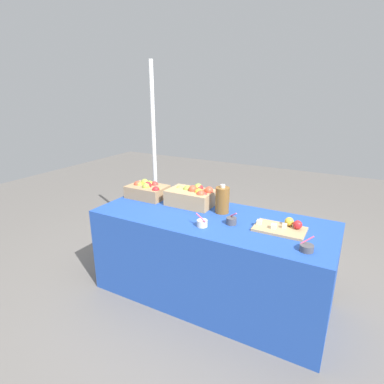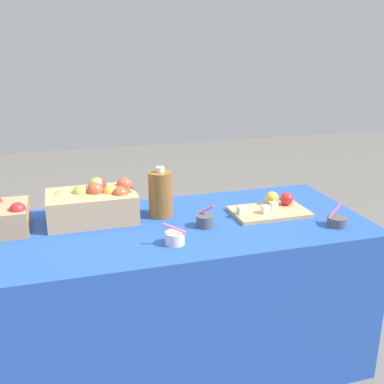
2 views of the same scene
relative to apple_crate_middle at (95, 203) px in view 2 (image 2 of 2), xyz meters
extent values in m
plane|color=slate|center=(0.26, -0.16, -0.82)|extent=(10.00, 10.00, 0.00)
cube|color=#234CAD|center=(0.26, -0.16, -0.45)|extent=(1.90, 0.76, 0.74)
sphere|color=red|center=(-0.32, -0.08, 0.03)|extent=(0.07, 0.07, 0.07)
sphere|color=gold|center=(-0.33, -0.07, 0.02)|extent=(0.07, 0.07, 0.07)
cube|color=tan|center=(-0.01, 0.00, -0.01)|extent=(0.40, 0.26, 0.13)
sphere|color=#B2C64C|center=(-0.14, 0.03, 0.03)|extent=(0.07, 0.07, 0.07)
sphere|color=gold|center=(0.07, -0.02, 0.05)|extent=(0.07, 0.07, 0.07)
sphere|color=#D14C33|center=(0.11, 0.04, 0.03)|extent=(0.07, 0.07, 0.07)
sphere|color=#B2332D|center=(0.13, -0.04, 0.03)|extent=(0.07, 0.07, 0.07)
sphere|color=#D14C33|center=(0.15, 0.03, 0.06)|extent=(0.07, 0.07, 0.07)
sphere|color=red|center=(0.03, 0.08, 0.05)|extent=(0.07, 0.07, 0.07)
sphere|color=#D14C33|center=(0.11, -0.05, 0.05)|extent=(0.07, 0.07, 0.07)
sphere|color=#99B742|center=(-0.06, 0.01, 0.05)|extent=(0.07, 0.07, 0.07)
sphere|color=#D14C33|center=(0.01, 0.00, 0.06)|extent=(0.07, 0.07, 0.07)
sphere|color=#99B742|center=(0.02, 0.08, 0.06)|extent=(0.07, 0.07, 0.07)
cube|color=tan|center=(0.80, -0.16, -0.07)|extent=(0.36, 0.22, 0.02)
sphere|color=gold|center=(0.85, -0.09, -0.03)|extent=(0.06, 0.06, 0.06)
cube|color=beige|center=(0.83, -0.14, -0.05)|extent=(0.04, 0.04, 0.03)
sphere|color=red|center=(0.92, -0.11, -0.03)|extent=(0.06, 0.06, 0.06)
cube|color=beige|center=(0.77, -0.19, -0.04)|extent=(0.04, 0.04, 0.04)
cube|color=beige|center=(0.66, -0.17, -0.05)|extent=(0.04, 0.04, 0.04)
cylinder|color=silver|center=(0.28, -0.37, -0.06)|extent=(0.08, 0.08, 0.05)
cylinder|color=#EA598C|center=(0.28, -0.38, -0.01)|extent=(0.09, 0.04, 0.05)
cylinder|color=#4C4C51|center=(0.46, -0.22, -0.05)|extent=(0.08, 0.08, 0.05)
cylinder|color=#EA598C|center=(0.47, -0.21, -0.01)|extent=(0.07, 0.05, 0.05)
cylinder|color=#4C4C51|center=(1.03, -0.38, -0.06)|extent=(0.09, 0.09, 0.04)
cylinder|color=#EA598C|center=(1.02, -0.37, -0.01)|extent=(0.08, 0.03, 0.07)
cylinder|color=brown|center=(0.30, -0.04, 0.03)|extent=(0.11, 0.11, 0.21)
cylinder|color=silver|center=(0.30, -0.04, 0.15)|extent=(0.04, 0.04, 0.02)
camera|label=1|loc=(1.23, -2.25, 0.87)|focal=29.13mm
camera|label=2|loc=(-0.13, -2.03, 0.71)|focal=43.08mm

